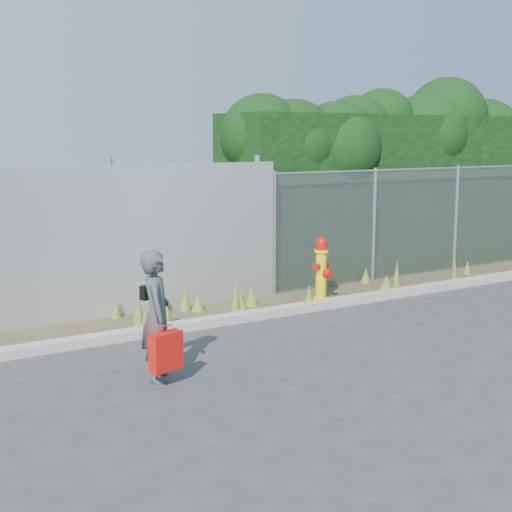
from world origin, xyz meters
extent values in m
plane|color=#343436|center=(0.00, 0.00, 0.00)|extent=(80.00, 80.00, 0.00)
cube|color=gray|center=(0.00, 1.80, 0.06)|extent=(16.00, 0.22, 0.12)
cube|color=#423825|center=(0.00, 2.40, 0.01)|extent=(16.00, 1.20, 0.01)
cone|color=#4F6A1F|center=(-1.68, 2.00, 0.16)|extent=(0.17, 0.17, 0.33)
cone|color=#4F6A1F|center=(-1.69, 2.19, 0.24)|extent=(0.16, 0.16, 0.48)
cone|color=#4F6A1F|center=(-0.13, 2.03, 0.12)|extent=(0.16, 0.16, 0.24)
cone|color=#4F6A1F|center=(-0.73, 2.71, 0.18)|extent=(0.17, 0.17, 0.36)
cone|color=#4F6A1F|center=(-0.58, 2.60, 0.14)|extent=(0.22, 0.22, 0.28)
cone|color=#4F6A1F|center=(-0.13, 2.24, 0.24)|extent=(0.16, 0.16, 0.48)
cone|color=#4F6A1F|center=(-1.33, 2.08, 0.20)|extent=(0.19, 0.19, 0.40)
cone|color=#4F6A1F|center=(1.13, 2.12, 0.15)|extent=(0.15, 0.15, 0.30)
cone|color=#4F6A1F|center=(0.28, 2.44, 0.15)|extent=(0.23, 0.23, 0.30)
cone|color=#4F6A1F|center=(2.05, 2.99, 0.11)|extent=(0.19, 0.19, 0.21)
cone|color=#4F6A1F|center=(-1.76, 2.85, 0.17)|extent=(0.16, 0.16, 0.33)
cone|color=#4F6A1F|center=(0.15, 2.52, 0.15)|extent=(0.11, 0.11, 0.30)
cone|color=#4F6A1F|center=(3.12, 2.29, 0.24)|extent=(0.14, 0.14, 0.48)
cone|color=#4F6A1F|center=(2.92, 2.86, 0.13)|extent=(0.18, 0.18, 0.27)
cone|color=#4F6A1F|center=(4.51, 2.25, 0.19)|extent=(0.09, 0.09, 0.39)
cone|color=#4F6A1F|center=(5.07, 2.45, 0.14)|extent=(0.14, 0.14, 0.28)
cone|color=#4F6A1F|center=(-1.62, 2.48, 0.14)|extent=(0.09, 0.09, 0.28)
cone|color=#4F6A1F|center=(2.90, 2.30, 0.12)|extent=(0.21, 0.21, 0.24)
cube|color=#B6B8BE|center=(-3.25, 3.00, 1.10)|extent=(8.50, 0.08, 2.20)
cylinder|color=gray|center=(-1.70, 3.12, 1.15)|extent=(0.10, 0.10, 2.30)
cylinder|color=gray|center=(0.80, 3.12, 1.15)|extent=(0.10, 0.10, 2.30)
cube|color=gray|center=(4.25, 3.00, 1.00)|extent=(6.50, 0.03, 2.00)
cylinder|color=gray|center=(4.25, 3.00, 2.00)|extent=(6.50, 0.04, 0.04)
cylinder|color=gray|center=(1.05, 3.00, 1.02)|extent=(0.07, 0.07, 2.05)
cylinder|color=gray|center=(3.20, 3.00, 1.02)|extent=(0.07, 0.07, 2.05)
cylinder|color=gray|center=(5.30, 3.00, 1.02)|extent=(0.07, 0.07, 2.05)
cube|color=black|center=(4.55, 4.00, 1.50)|extent=(7.30, 1.60, 3.00)
sphere|color=black|center=(1.50, 4.08, 2.60)|extent=(1.49, 1.49, 1.49)
sphere|color=black|center=(2.07, 3.97, 2.44)|extent=(1.65, 1.65, 1.65)
sphere|color=black|center=(2.97, 3.84, 2.39)|extent=(1.71, 1.71, 1.71)
sphere|color=black|center=(3.64, 4.14, 2.67)|extent=(1.43, 1.43, 1.43)
sphere|color=black|center=(4.43, 4.24, 2.87)|extent=(1.35, 1.35, 1.35)
sphere|color=black|center=(5.36, 3.95, 2.62)|extent=(1.70, 1.70, 1.70)
sphere|color=black|center=(6.00, 4.01, 2.98)|extent=(1.67, 1.67, 1.67)
sphere|color=black|center=(7.18, 4.03, 2.55)|extent=(1.70, 1.70, 1.70)
cylinder|color=yellow|center=(1.42, 2.21, 0.03)|extent=(0.26, 0.26, 0.06)
cylinder|color=yellow|center=(1.42, 2.21, 0.40)|extent=(0.17, 0.17, 0.79)
cylinder|color=yellow|center=(1.42, 2.21, 0.81)|extent=(0.22, 0.22, 0.05)
cylinder|color=#B20F0A|center=(1.42, 2.21, 0.88)|extent=(0.20, 0.20, 0.09)
sphere|color=#B20F0A|center=(1.42, 2.21, 0.94)|extent=(0.18, 0.18, 0.18)
cylinder|color=#B20F0A|center=(1.42, 2.21, 1.04)|extent=(0.05, 0.05, 0.05)
cylinder|color=#B20F0A|center=(1.29, 2.21, 0.58)|extent=(0.09, 0.10, 0.10)
cylinder|color=#B20F0A|center=(1.55, 2.21, 0.58)|extent=(0.09, 0.10, 0.10)
cylinder|color=#B20F0A|center=(1.42, 2.08, 0.47)|extent=(0.14, 0.11, 0.14)
imported|color=#106660|center=(-2.32, 0.17, 0.71)|extent=(0.52, 0.61, 1.42)
cube|color=#AD1409|center=(-2.34, -0.10, 0.39)|extent=(0.37, 0.14, 0.41)
cylinder|color=#AD1409|center=(-2.34, -0.10, 0.66)|extent=(0.17, 0.02, 0.02)
cube|color=black|center=(-2.29, 0.42, 0.92)|extent=(0.21, 0.09, 0.16)
camera|label=1|loc=(-5.33, -6.67, 2.60)|focal=50.00mm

